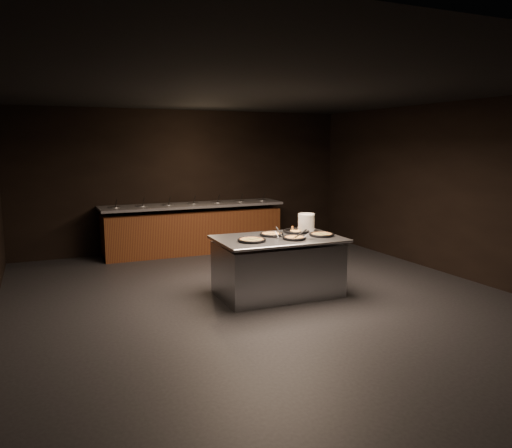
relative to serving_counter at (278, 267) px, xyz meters
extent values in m
cube|color=black|center=(-0.28, -0.23, -0.42)|extent=(7.00, 8.00, 0.01)
cube|color=black|center=(-0.28, -0.23, 2.49)|extent=(7.00, 8.00, 0.01)
cube|color=black|center=(-0.28, 3.77, 1.04)|extent=(7.00, 0.01, 2.90)
cube|color=black|center=(3.23, -0.23, 1.04)|extent=(0.01, 8.00, 2.90)
cube|color=brown|center=(-0.28, 3.34, 0.02)|extent=(3.60, 0.75, 0.85)
cube|color=#58585D|center=(-0.28, 3.34, 0.56)|extent=(3.70, 0.83, 0.05)
cube|color=#3D1C0D|center=(-0.28, 3.34, -0.37)|extent=(3.60, 0.69, 0.08)
cylinder|color=#B7B9BE|center=(-1.83, 3.34, 0.57)|extent=(0.22, 0.22, 0.08)
cylinder|color=#416F2C|center=(-1.83, 3.34, 0.59)|extent=(0.19, 0.19, 0.02)
cylinder|color=black|center=(-1.80, 3.32, 0.68)|extent=(0.04, 0.10, 0.19)
cylinder|color=#B7B9BE|center=(-1.31, 3.34, 0.57)|extent=(0.22, 0.22, 0.08)
cylinder|color=#416F2C|center=(-1.31, 3.34, 0.59)|extent=(0.19, 0.19, 0.02)
cylinder|color=black|center=(-1.28, 3.32, 0.68)|extent=(0.04, 0.10, 0.19)
cylinder|color=#B7B9BE|center=(-0.80, 3.34, 0.57)|extent=(0.22, 0.22, 0.08)
cylinder|color=#416F2C|center=(-0.80, 3.34, 0.59)|extent=(0.19, 0.19, 0.02)
cylinder|color=black|center=(-0.77, 3.32, 0.68)|extent=(0.04, 0.10, 0.19)
cylinder|color=#B7B9BE|center=(-0.28, 3.34, 0.57)|extent=(0.22, 0.22, 0.08)
cylinder|color=#416F2C|center=(-0.28, 3.34, 0.59)|extent=(0.19, 0.19, 0.02)
cylinder|color=black|center=(-0.25, 3.32, 0.68)|extent=(0.04, 0.10, 0.19)
cylinder|color=#B7B9BE|center=(0.24, 3.34, 0.57)|extent=(0.22, 0.22, 0.08)
cylinder|color=#416F2C|center=(0.24, 3.34, 0.59)|extent=(0.19, 0.19, 0.02)
cylinder|color=black|center=(0.27, 3.32, 0.68)|extent=(0.04, 0.10, 0.19)
cylinder|color=#B7B9BE|center=(0.75, 3.34, 0.57)|extent=(0.22, 0.22, 0.08)
cylinder|color=#416F2C|center=(0.75, 3.34, 0.59)|extent=(0.19, 0.19, 0.02)
cylinder|color=black|center=(0.78, 3.32, 0.68)|extent=(0.04, 0.10, 0.19)
cylinder|color=#B7B9BE|center=(1.27, 3.34, 0.57)|extent=(0.22, 0.22, 0.08)
cylinder|color=#416F2C|center=(1.27, 3.34, 0.59)|extent=(0.19, 0.19, 0.02)
cylinder|color=black|center=(1.30, 3.32, 0.68)|extent=(0.04, 0.10, 0.19)
cube|color=#B7B9BE|center=(0.00, 0.00, -0.03)|extent=(1.74, 1.09, 0.77)
cube|color=#B7B9BE|center=(0.00, 0.00, 0.43)|extent=(1.82, 1.17, 0.04)
cylinder|color=#B7B9BE|center=(0.00, -0.56, 0.43)|extent=(1.80, 0.08, 0.04)
cylinder|color=white|center=(0.64, 0.29, 0.58)|extent=(0.26, 0.26, 0.27)
cylinder|color=black|center=(-0.47, -0.13, 0.45)|extent=(0.38, 0.38, 0.01)
torus|color=black|center=(-0.47, -0.13, 0.47)|extent=(0.40, 0.40, 0.04)
torus|color=#985127|center=(-0.47, -0.13, 0.47)|extent=(0.34, 0.34, 0.03)
cylinder|color=tan|center=(-0.47, -0.13, 0.47)|extent=(0.30, 0.30, 0.02)
cube|color=black|center=(-0.47, -0.13, 0.48)|extent=(0.07, 0.29, 0.00)
cube|color=black|center=(-0.47, -0.13, 0.48)|extent=(0.29, 0.07, 0.00)
cylinder|color=black|center=(-0.02, 0.17, 0.45)|extent=(0.33, 0.33, 0.01)
torus|color=black|center=(-0.02, 0.17, 0.47)|extent=(0.36, 0.36, 0.04)
torus|color=#985127|center=(-0.02, 0.17, 0.47)|extent=(0.29, 0.29, 0.03)
cylinder|color=#EEAA56|center=(-0.02, 0.17, 0.47)|extent=(0.25, 0.25, 0.02)
cube|color=black|center=(-0.02, 0.17, 0.48)|extent=(0.10, 0.24, 0.00)
cube|color=black|center=(-0.02, 0.17, 0.48)|extent=(0.24, 0.10, 0.00)
cylinder|color=black|center=(0.44, 0.26, 0.45)|extent=(0.38, 0.38, 0.01)
torus|color=black|center=(0.44, 0.26, 0.47)|extent=(0.40, 0.40, 0.04)
cylinder|color=black|center=(0.15, -0.23, 0.45)|extent=(0.32, 0.32, 0.01)
torus|color=black|center=(0.15, -0.23, 0.47)|extent=(0.34, 0.34, 0.04)
torus|color=#985127|center=(0.15, -0.23, 0.47)|extent=(0.28, 0.28, 0.03)
cylinder|color=#EEAA56|center=(0.15, -0.23, 0.47)|extent=(0.24, 0.24, 0.02)
cube|color=black|center=(0.15, -0.23, 0.48)|extent=(0.15, 0.20, 0.00)
cube|color=black|center=(0.15, -0.23, 0.48)|extent=(0.20, 0.15, 0.00)
cylinder|color=black|center=(0.65, -0.16, 0.45)|extent=(0.35, 0.35, 0.01)
torus|color=black|center=(0.65, -0.16, 0.47)|extent=(0.37, 0.37, 0.04)
torus|color=#985127|center=(0.65, -0.16, 0.47)|extent=(0.31, 0.31, 0.03)
cylinder|color=tan|center=(0.65, -0.16, 0.47)|extent=(0.27, 0.27, 0.02)
cube|color=black|center=(0.65, -0.16, 0.48)|extent=(0.04, 0.26, 0.00)
cube|color=black|center=(0.65, -0.16, 0.48)|extent=(0.26, 0.04, 0.00)
cube|color=#B7B9BE|center=(-0.03, 0.04, 0.47)|extent=(0.10, 0.12, 0.00)
cylinder|color=black|center=(-0.04, -0.12, 0.55)|extent=(0.03, 0.21, 0.13)
cylinder|color=#B7B9BE|center=(-0.03, -0.04, 0.50)|extent=(0.02, 0.11, 0.08)
cube|color=#B7B9BE|center=(0.35, -0.32, 0.47)|extent=(0.11, 0.09, 0.00)
cylinder|color=black|center=(0.20, -0.33, 0.54)|extent=(0.19, 0.03, 0.12)
cylinder|color=#B7B9BE|center=(0.28, -0.32, 0.49)|extent=(0.10, 0.02, 0.07)
camera|label=1|loc=(-3.16, -6.39, 1.78)|focal=35.00mm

